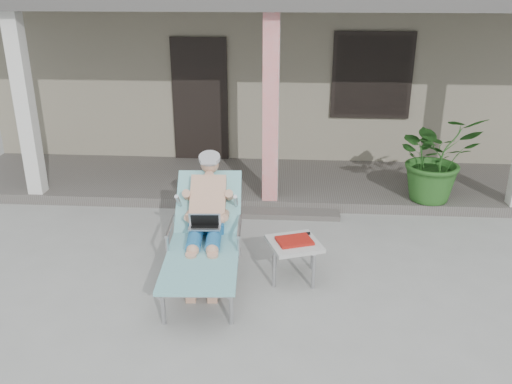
{
  "coord_description": "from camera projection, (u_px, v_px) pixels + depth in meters",
  "views": [
    {
      "loc": [
        0.31,
        -5.21,
        3.14
      ],
      "look_at": [
        -0.1,
        0.6,
        0.85
      ],
      "focal_mm": 38.0,
      "sensor_mm": 36.0,
      "label": 1
    }
  ],
  "objects": [
    {
      "name": "ground",
      "position": [
        261.0,
        283.0,
        6.0
      ],
      "size": [
        60.0,
        60.0,
        0.0
      ],
      "primitive_type": "plane",
      "color": "#9E9E99",
      "rests_on": "ground"
    },
    {
      "name": "potted_palm",
      "position": [
        436.0,
        157.0,
        7.68
      ],
      "size": [
        1.36,
        1.25,
        1.28
      ],
      "primitive_type": "imported",
      "rotation": [
        0.0,
        0.0,
        0.25
      ],
      "color": "#26591E",
      "rests_on": "porch_deck"
    },
    {
      "name": "porch_deck",
      "position": [
        272.0,
        183.0,
        8.76
      ],
      "size": [
        10.0,
        2.0,
        0.15
      ],
      "primitive_type": "cube",
      "color": "#605B56",
      "rests_on": "ground"
    },
    {
      "name": "side_table",
      "position": [
        294.0,
        245.0,
        5.97
      ],
      "size": [
        0.68,
        0.68,
        0.48
      ],
      "rotation": [
        0.0,
        0.0,
        0.35
      ],
      "color": "beige",
      "rests_on": "ground"
    },
    {
      "name": "porch_overhang",
      "position": [
        274.0,
        6.0,
        7.72
      ],
      "size": [
        10.0,
        2.3,
        2.85
      ],
      "color": "silver",
      "rests_on": "porch_deck"
    },
    {
      "name": "porch_step",
      "position": [
        269.0,
        213.0,
        7.71
      ],
      "size": [
        2.0,
        0.3,
        0.07
      ],
      "primitive_type": "cube",
      "color": "#605B56",
      "rests_on": "ground"
    },
    {
      "name": "lounger",
      "position": [
        205.0,
        208.0,
        5.93
      ],
      "size": [
        0.88,
        2.06,
        1.31
      ],
      "rotation": [
        0.0,
        0.0,
        0.06
      ],
      "color": "#B7B7BC",
      "rests_on": "ground"
    },
    {
      "name": "house",
      "position": [
        280.0,
        54.0,
        11.42
      ],
      "size": [
        10.4,
        5.4,
        3.3
      ],
      "color": "gray",
      "rests_on": "ground"
    }
  ]
}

